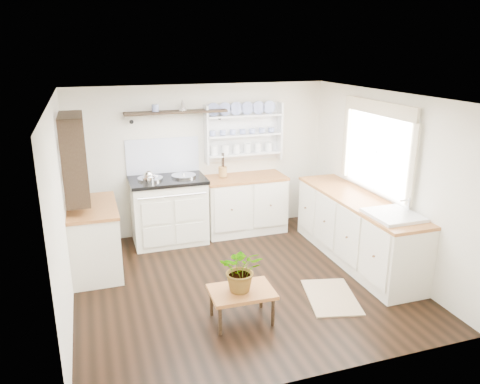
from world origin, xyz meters
name	(u,v)px	position (x,y,z in m)	size (l,w,h in m)	color
floor	(240,281)	(0.00, 0.00, 0.00)	(4.00, 3.80, 0.01)	black
wall_back	(202,159)	(0.00, 1.90, 1.15)	(4.00, 0.02, 2.30)	silver
wall_right	(384,180)	(2.00, 0.00, 1.15)	(0.02, 3.80, 2.30)	silver
wall_left	(62,213)	(-2.00, 0.00, 1.15)	(0.02, 3.80, 2.30)	silver
ceiling	(240,96)	(0.00, 0.00, 2.30)	(4.00, 3.80, 0.01)	white
window	(377,147)	(1.95, 0.15, 1.56)	(0.08, 1.55, 1.22)	white
aga_cooker	(169,209)	(-0.61, 1.57, 0.50)	(1.11, 0.77, 1.02)	white
back_cabinets	(244,203)	(0.60, 1.60, 0.46)	(1.27, 0.63, 0.90)	silver
right_cabinets	(356,229)	(1.70, 0.10, 0.46)	(0.62, 2.43, 0.90)	silver
belfast_sink	(392,224)	(1.70, -0.65, 0.80)	(0.55, 0.60, 0.45)	white
left_cabinets	(94,238)	(-1.70, 0.90, 0.46)	(0.62, 1.13, 0.90)	silver
plate_rack	(242,132)	(0.65, 1.86, 1.56)	(1.20, 0.22, 0.90)	white
high_shelf	(176,113)	(-0.40, 1.78, 1.91)	(1.50, 0.29, 0.16)	black
left_shelving	(74,157)	(-1.84, 0.90, 1.55)	(0.28, 0.80, 1.05)	black
kettle	(149,179)	(-0.89, 1.45, 1.04)	(0.18, 0.18, 0.22)	silver
utensil_crock	(223,172)	(0.27, 1.68, 0.99)	(0.13, 0.13, 0.15)	#AC7C3F
center_table	(242,294)	(-0.26, -0.84, 0.32)	(0.69, 0.50, 0.37)	brown
potted_plant	(242,269)	(-0.26, -0.84, 0.61)	(0.45, 0.39, 0.50)	#3F7233
floor_rug	(331,297)	(0.89, -0.72, 0.01)	(0.55, 0.85, 0.02)	#938255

